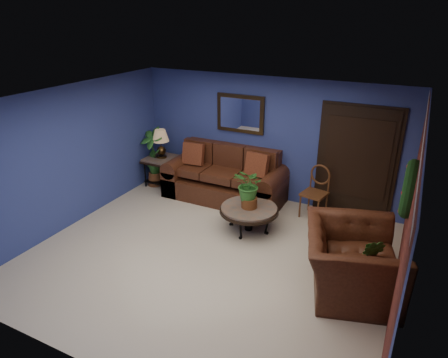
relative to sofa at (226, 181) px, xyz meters
The scene contains 18 objects.
floor 2.24m from the sofa, 70.86° to the right, with size 5.50×5.50×0.00m, color #C1B3A0.
wall_back 1.22m from the sofa, 29.28° to the left, with size 5.50×0.04×2.50m, color navy.
wall_left 3.04m from the sofa, 134.04° to the right, with size 0.04×5.00×2.50m, color navy.
wall_right_brick 4.15m from the sofa, 31.05° to the right, with size 0.04×5.00×2.50m, color maroon.
ceiling 3.08m from the sofa, 70.86° to the right, with size 5.50×5.00×0.02m, color white.
crown_molding 4.53m from the sofa, 31.27° to the right, with size 0.03×5.00×0.14m, color white.
wall_mirror 1.41m from the sofa, 71.01° to the left, with size 1.02×0.06×0.77m, color #3F2B14.
closet_door 2.60m from the sofa, ahead, with size 1.44×0.06×2.18m, color black.
wreath 4.20m from the sofa, 30.88° to the right, with size 0.72×0.72×0.16m, color black.
sofa is the anchor object (origin of this frame).
coffee_table 1.43m from the sofa, 47.56° to the right, with size 1.05×1.05×0.45m.
end_table 1.58m from the sofa, behind, with size 0.71×0.71×0.64m.
table_lamp 1.71m from the sofa, behind, with size 0.37×0.37×0.61m.
side_chair 1.88m from the sofa, ahead, with size 0.51×0.51×1.00m.
armchair 3.48m from the sofa, 34.25° to the right, with size 1.42×1.24×0.93m, color #4A2415.
coffee_plant 1.51m from the sofa, 47.56° to the right, with size 0.66×0.62×0.72m.
floor_plant 3.58m from the sofa, 30.87° to the right, with size 0.38×0.31×0.84m.
tall_plant 1.76m from the sofa, behind, with size 0.65×0.52×1.32m.
Camera 1 is at (2.64, -4.77, 3.64)m, focal length 32.00 mm.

